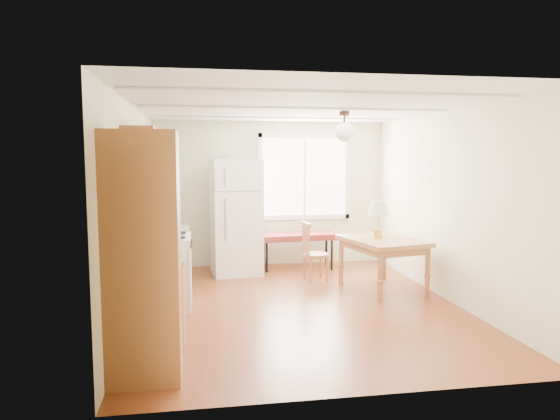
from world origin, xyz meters
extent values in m
cube|color=#5F2913|center=(0.00, 0.00, 0.00)|extent=(4.60, 5.60, 0.12)
cube|color=white|center=(0.00, 0.00, 2.50)|extent=(4.60, 5.60, 0.12)
cube|color=#EAE9BB|center=(0.00, 2.50, 1.25)|extent=(4.60, 0.10, 2.50)
cube|color=#EAE9BB|center=(0.00, -2.50, 1.25)|extent=(4.60, 0.10, 2.50)
cube|color=#EAE9BB|center=(-2.00, 0.00, 1.25)|extent=(0.10, 5.60, 2.50)
cube|color=#EAE9BB|center=(2.00, 0.00, 1.25)|extent=(0.10, 5.60, 2.50)
cube|color=brown|center=(-1.70, -1.85, 1.05)|extent=(0.60, 0.60, 2.10)
cube|color=brown|center=(-1.70, -0.85, 0.43)|extent=(0.60, 1.10, 0.86)
cube|color=tan|center=(-1.69, -0.85, 0.88)|extent=(0.62, 1.14, 0.04)
cube|color=white|center=(-1.68, 0.20, 0.45)|extent=(0.65, 0.76, 0.90)
cube|color=brown|center=(-1.70, 0.95, 0.43)|extent=(0.60, 0.60, 0.86)
cube|color=brown|center=(-1.83, -0.15, 1.85)|extent=(0.33, 1.60, 0.70)
cube|color=white|center=(0.60, 2.48, 1.55)|extent=(1.50, 0.02, 1.35)
cylinder|color=black|center=(0.70, 0.40, 2.46)|extent=(0.14, 0.14, 0.06)
cylinder|color=black|center=(0.70, 0.40, 2.36)|extent=(0.03, 0.03, 0.16)
sphere|color=white|center=(0.70, 0.40, 2.22)|extent=(0.26, 0.26, 0.26)
cube|color=white|center=(-0.65, 1.90, 0.93)|extent=(0.84, 0.84, 1.86)
cube|color=gray|center=(-0.65, 1.52, 1.36)|extent=(0.76, 0.02, 0.02)
cube|color=gray|center=(-0.84, 1.51, 1.11)|extent=(0.03, 0.03, 1.11)
cube|color=maroon|center=(0.40, 2.05, 0.55)|extent=(1.35, 0.59, 0.10)
cylinder|color=black|center=(-0.15, 1.87, 0.25)|extent=(0.04, 0.04, 0.50)
cylinder|color=black|center=(0.95, 1.87, 0.25)|extent=(0.04, 0.04, 0.50)
cylinder|color=black|center=(-0.15, 2.23, 0.25)|extent=(0.04, 0.04, 0.50)
cylinder|color=black|center=(0.95, 2.23, 0.25)|extent=(0.04, 0.04, 0.50)
cube|color=#966039|center=(1.32, 0.51, 0.71)|extent=(1.13, 1.35, 0.06)
cube|color=#966039|center=(1.32, 0.51, 0.63)|extent=(1.01, 1.23, 0.10)
cylinder|color=#966039|center=(1.07, -0.08, 0.34)|extent=(0.07, 0.07, 0.68)
cylinder|color=#966039|center=(1.80, 0.08, 0.34)|extent=(0.07, 0.07, 0.68)
cylinder|color=#966039|center=(0.84, 0.94, 0.34)|extent=(0.07, 0.07, 0.68)
cylinder|color=#966039|center=(1.57, 1.10, 0.34)|extent=(0.07, 0.07, 0.68)
cylinder|color=#966039|center=(0.51, 1.18, 0.40)|extent=(0.39, 0.39, 0.05)
cylinder|color=#966039|center=(0.39, 1.03, 0.20)|extent=(0.04, 0.04, 0.40)
cylinder|color=#966039|center=(0.66, 1.06, 0.20)|extent=(0.04, 0.04, 0.40)
cylinder|color=#966039|center=(0.36, 1.30, 0.20)|extent=(0.04, 0.04, 0.40)
cylinder|color=#966039|center=(0.62, 1.33, 0.20)|extent=(0.04, 0.04, 0.40)
cylinder|color=gold|center=(1.28, 0.62, 0.80)|extent=(0.14, 0.14, 0.12)
cylinder|color=gold|center=(1.28, 0.62, 0.96)|extent=(0.02, 0.02, 0.20)
cone|color=white|center=(1.28, 0.62, 1.17)|extent=(0.30, 0.30, 0.20)
cube|color=black|center=(-1.72, -0.99, 0.94)|extent=(0.19, 0.23, 0.08)
cube|color=black|center=(-1.72, -1.09, 1.13)|extent=(0.19, 0.06, 0.29)
cylinder|color=black|center=(-1.72, -0.94, 1.05)|extent=(0.15, 0.15, 0.13)
cylinder|color=red|center=(-1.78, -0.40, 0.98)|extent=(0.11, 0.11, 0.16)
sphere|color=red|center=(-1.78, -0.40, 1.09)|extent=(0.06, 0.06, 0.06)
camera|label=1|loc=(-1.22, -6.12, 1.88)|focal=32.00mm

